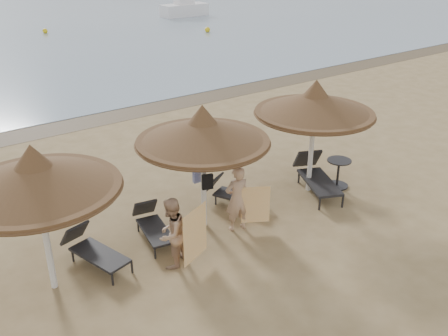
# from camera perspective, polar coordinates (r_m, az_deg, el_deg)

# --- Properties ---
(ground) EXTENTS (160.00, 160.00, 0.00)m
(ground) POSITION_cam_1_polar(r_m,az_deg,el_deg) (11.22, -2.14, -8.88)
(ground) COLOR #998056
(ground) RESTS_ON ground
(wet_sand_strip) EXTENTS (200.00, 1.60, 0.01)m
(wet_sand_strip) POSITION_cam_1_polar(r_m,az_deg,el_deg) (18.99, -18.21, 4.51)
(wet_sand_strip) COLOR brown
(wet_sand_strip) RESTS_ON ground
(palapa_left) EXTENTS (3.04, 3.04, 3.02)m
(palapa_left) POSITION_cam_1_polar(r_m,az_deg,el_deg) (9.39, -20.77, -0.94)
(palapa_left) COLOR silver
(palapa_left) RESTS_ON ground
(palapa_center) EXTENTS (3.01, 3.01, 2.99)m
(palapa_center) POSITION_cam_1_polar(r_m,az_deg,el_deg) (10.92, -2.46, 4.19)
(palapa_center) COLOR silver
(palapa_center) RESTS_ON ground
(palapa_right) EXTENTS (3.07, 3.07, 3.05)m
(palapa_right) POSITION_cam_1_polar(r_m,az_deg,el_deg) (12.82, 10.35, 7.22)
(palapa_right) COLOR silver
(palapa_right) RESTS_ON ground
(lounger_far_left) EXTENTS (1.00, 1.78, 0.76)m
(lounger_far_left) POSITION_cam_1_polar(r_m,az_deg,el_deg) (10.87, -14.82, -8.89)
(lounger_far_left) COLOR #262629
(lounger_far_left) RESTS_ON ground
(lounger_near_left) EXTENTS (0.80, 1.67, 0.72)m
(lounger_near_left) POSITION_cam_1_polar(r_m,az_deg,el_deg) (11.49, -8.20, -6.35)
(lounger_near_left) COLOR #262629
(lounger_near_left) RESTS_ON ground
(lounger_near_right) EXTENTS (1.18, 1.66, 0.71)m
(lounger_near_right) POSITION_cam_1_polar(r_m,az_deg,el_deg) (12.71, 0.90, -2.82)
(lounger_near_right) COLOR #262629
(lounger_near_right) RESTS_ON ground
(lounger_far_right) EXTENTS (1.45, 2.14, 0.92)m
(lounger_far_right) POSITION_cam_1_polar(r_m,az_deg,el_deg) (13.63, 10.44, -0.81)
(lounger_far_right) COLOR #262629
(lounger_far_right) RESTS_ON ground
(side_table) EXTENTS (0.65, 0.65, 0.79)m
(side_table) POSITION_cam_1_polar(r_m,az_deg,el_deg) (13.91, 12.89, -0.68)
(side_table) COLOR #262629
(side_table) RESTS_ON ground
(person_left) EXTENTS (0.98, 0.87, 1.79)m
(person_left) POSITION_cam_1_polar(r_m,az_deg,el_deg) (10.20, -6.07, -6.84)
(person_left) COLOR tan
(person_left) RESTS_ON ground
(person_right) EXTENTS (0.95, 0.72, 1.87)m
(person_right) POSITION_cam_1_polar(r_m,az_deg,el_deg) (11.35, 1.51, -2.95)
(person_right) COLOR tan
(person_right) RESTS_ON ground
(towel_left) EXTENTS (0.77, 0.35, 1.15)m
(towel_left) POSITION_cam_1_polar(r_m,az_deg,el_deg) (10.15, -3.32, -7.56)
(towel_left) COLOR orange
(towel_left) RESTS_ON ground
(towel_right) EXTENTS (0.59, 0.34, 0.93)m
(towel_right) POSITION_cam_1_polar(r_m,az_deg,el_deg) (11.51, 3.64, -4.22)
(towel_right) COLOR orange
(towel_right) RESTS_ON ground
(bag_patterned) EXTENTS (0.31, 0.12, 0.39)m
(bag_patterned) POSITION_cam_1_polar(r_m,az_deg,el_deg) (11.49, -2.85, -0.67)
(bag_patterned) COLOR silver
(bag_patterned) RESTS_ON ground
(bag_dark) EXTENTS (0.27, 0.15, 0.36)m
(bag_dark) POSITION_cam_1_polar(r_m,az_deg,el_deg) (11.27, -1.90, -1.59)
(bag_dark) COLOR black
(bag_dark) RESTS_ON ground
(buoy_mid) EXTENTS (0.35, 0.35, 0.35)m
(buoy_mid) POSITION_cam_1_polar(r_m,az_deg,el_deg) (38.49, -19.77, 14.52)
(buoy_mid) COLOR yellow
(buoy_mid) RESTS_ON ground
(buoy_right) EXTENTS (0.38, 0.38, 0.38)m
(buoy_right) POSITION_cam_1_polar(r_m,az_deg,el_deg) (36.80, -1.90, 15.52)
(buoy_right) COLOR yellow
(buoy_right) RESTS_ON ground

